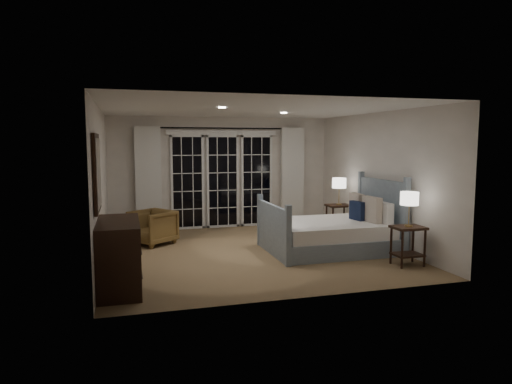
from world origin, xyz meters
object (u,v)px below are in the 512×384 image
object	(u,v)px
lamp_right	(339,183)
nightstand_left	(408,240)
dresser	(119,255)
nightstand_right	(339,215)
bed	(332,233)
lamp_left	(409,199)
armchair	(153,227)

from	to	relation	value
lamp_right	nightstand_left	bearing A→B (deg)	-90.80
nightstand_left	dresser	world-z (taller)	dresser
dresser	nightstand_right	bearing A→B (deg)	29.32
bed	lamp_left	world-z (taller)	bed
dresser	lamp_right	bearing A→B (deg)	29.32
lamp_left	lamp_right	world-z (taller)	lamp_right
bed	nightstand_right	world-z (taller)	bed
bed	dresser	distance (m)	3.84
bed	nightstand_left	xyz separation A→B (m)	(0.72, -1.24, 0.09)
lamp_right	armchair	xyz separation A→B (m)	(-3.82, 0.13, -0.75)
lamp_left	nightstand_right	bearing A→B (deg)	89.20
nightstand_left	nightstand_right	bearing A→B (deg)	89.20
bed	nightstand_left	size ratio (longest dim) A/B	3.47
bed	nightstand_right	xyz separation A→B (m)	(0.75, 1.27, 0.10)
dresser	armchair	bearing A→B (deg)	77.49
bed	lamp_right	size ratio (longest dim) A/B	3.86
lamp_right	dresser	xyz separation A→B (m)	(-4.40, -2.47, -0.63)
nightstand_left	dresser	bearing A→B (deg)	179.46
nightstand_right	lamp_left	size ratio (longest dim) A/B	1.17
nightstand_left	dresser	size ratio (longest dim) A/B	0.49
armchair	bed	bearing A→B (deg)	28.83
nightstand_right	armchair	size ratio (longest dim) A/B	0.88
nightstand_left	armchair	size ratio (longest dim) A/B	0.86
nightstand_right	armchair	xyz separation A→B (m)	(-3.82, 0.13, -0.09)
bed	dresser	bearing A→B (deg)	-161.81
armchair	nightstand_left	bearing A→B (deg)	18.45
nightstand_left	bed	bearing A→B (deg)	120.01
bed	nightstand_right	bearing A→B (deg)	59.44
lamp_right	lamp_left	bearing A→B (deg)	-90.80
nightstand_right	lamp_left	distance (m)	2.59
armchair	dresser	distance (m)	2.66
nightstand_left	armchair	bearing A→B (deg)	145.15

